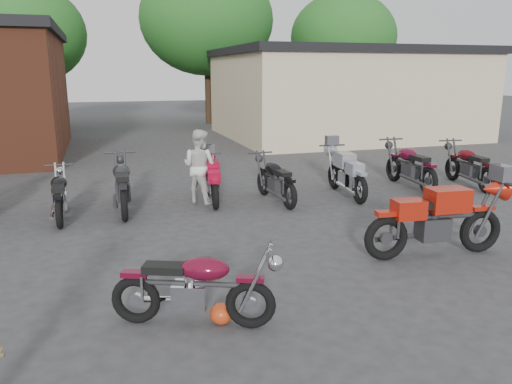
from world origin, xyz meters
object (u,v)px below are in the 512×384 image
object	(u,v)px
row_bike_8	(469,163)
row_bike_2	(59,193)
vintage_motorcycle	(195,283)
person_light	(199,167)
row_bike_5	(275,177)
row_bike_4	(212,178)
row_bike_3	(122,182)
row_bike_7	(410,163)
row_bike_6	(346,171)
helmet	(221,314)
sportbike	(438,216)

from	to	relation	value
row_bike_8	row_bike_2	bearing A→B (deg)	97.12
vintage_motorcycle	person_light	distance (m)	5.51
person_light	row_bike_5	bearing A→B (deg)	-149.79
row_bike_4	row_bike_8	world-z (taller)	row_bike_8
row_bike_5	row_bike_3	bearing A→B (deg)	80.98
row_bike_5	row_bike_7	xyz separation A→B (m)	(3.63, 0.31, 0.07)
vintage_motorcycle	row_bike_2	bearing A→B (deg)	131.65
row_bike_3	row_bike_5	world-z (taller)	row_bike_3
row_bike_2	row_bike_8	xyz separation A→B (m)	(9.56, -0.02, 0.06)
person_light	row_bike_2	world-z (taller)	person_light
row_bike_2	row_bike_3	bearing A→B (deg)	-81.24
row_bike_3	row_bike_4	xyz separation A→B (m)	(1.92, 0.19, -0.08)
row_bike_7	row_bike_8	size ratio (longest dim) A/B	1.05
vintage_motorcycle	row_bike_2	xyz separation A→B (m)	(-1.73, 4.99, -0.00)
row_bike_6	row_bike_8	world-z (taller)	row_bike_6
row_bike_7	helmet	bearing A→B (deg)	133.21
vintage_motorcycle	row_bike_5	distance (m)	5.67
row_bike_2	row_bike_3	xyz separation A→B (m)	(1.20, 0.22, 0.09)
row_bike_2	row_bike_7	size ratio (longest dim) A/B	0.85
vintage_motorcycle	helmet	world-z (taller)	vintage_motorcycle
vintage_motorcycle	sportbike	xyz separation A→B (m)	(3.98, 1.06, 0.12)
sportbike	row_bike_6	distance (m)	3.96
vintage_motorcycle	row_bike_6	world-z (taller)	row_bike_6
helmet	row_bike_8	xyz separation A→B (m)	(7.55, 5.01, 0.46)
row_bike_8	row_bike_5	bearing A→B (deg)	97.19
row_bike_4	row_bike_8	size ratio (longest dim) A/B	0.91
row_bike_6	row_bike_8	xyz separation A→B (m)	(3.38, -0.02, -0.01)
helmet	row_bike_4	xyz separation A→B (m)	(1.11, 5.44, 0.41)
row_bike_3	row_bike_5	size ratio (longest dim) A/B	1.11
row_bike_5	row_bike_6	distance (m)	1.74
helmet	row_bike_7	bearing A→B (deg)	41.33
row_bike_3	row_bike_8	xyz separation A→B (m)	(8.36, -0.24, -0.03)
helmet	row_bike_3	distance (m)	5.33
sportbike	person_light	world-z (taller)	person_light
row_bike_5	row_bike_6	xyz separation A→B (m)	(1.74, 0.02, 0.05)
vintage_motorcycle	person_light	world-z (taller)	person_light
vintage_motorcycle	row_bike_6	bearing A→B (deg)	70.83
row_bike_3	row_bike_7	size ratio (longest dim) A/B	0.99
row_bike_2	row_bike_4	world-z (taller)	row_bike_4
row_bike_6	row_bike_7	bearing A→B (deg)	-76.77
helmet	row_bike_2	size ratio (longest dim) A/B	0.15
row_bike_6	vintage_motorcycle	bearing A→B (deg)	142.68
person_light	row_bike_3	world-z (taller)	person_light
vintage_motorcycle	row_bike_6	xyz separation A→B (m)	(4.45, 4.99, 0.07)
row_bike_2	row_bike_6	bearing A→B (deg)	-91.54
row_bike_3	sportbike	bearing A→B (deg)	-131.11
row_bike_5	row_bike_4	bearing A→B (deg)	67.44
vintage_motorcycle	row_bike_3	world-z (taller)	row_bike_3
helmet	row_bike_5	world-z (taller)	row_bike_5
sportbike	row_bike_8	bearing A→B (deg)	50.32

